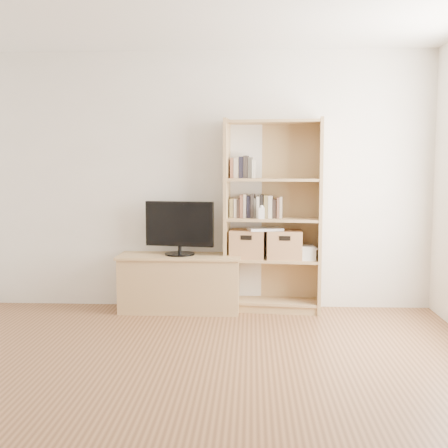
# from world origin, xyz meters

# --- Properties ---
(floor) EXTENTS (4.50, 5.00, 0.01)m
(floor) POSITION_xyz_m (0.00, 0.00, 0.00)
(floor) COLOR brown
(floor) RESTS_ON ground
(back_wall) EXTENTS (4.50, 0.02, 2.60)m
(back_wall) POSITION_xyz_m (0.00, 2.50, 1.30)
(back_wall) COLOR silver
(back_wall) RESTS_ON floor
(tv_stand) EXTENTS (1.18, 0.45, 0.54)m
(tv_stand) POSITION_xyz_m (-0.28, 2.28, 0.27)
(tv_stand) COLOR tan
(tv_stand) RESTS_ON floor
(bookshelf) EXTENTS (0.98, 0.43, 1.91)m
(bookshelf) POSITION_xyz_m (0.64, 2.33, 0.96)
(bookshelf) COLOR tan
(bookshelf) RESTS_ON floor
(television) EXTENTS (0.69, 0.17, 0.54)m
(television) POSITION_xyz_m (-0.28, 2.28, 0.84)
(television) COLOR black
(television) RESTS_ON tv_stand
(books_row_mid) EXTENTS (0.87, 0.25, 0.23)m
(books_row_mid) POSITION_xyz_m (0.65, 2.35, 1.05)
(books_row_mid) COLOR olive
(books_row_mid) RESTS_ON bookshelf
(books_row_upper) EXTENTS (0.39, 0.16, 0.20)m
(books_row_upper) POSITION_xyz_m (0.43, 2.37, 1.43)
(books_row_upper) COLOR olive
(books_row_upper) RESTS_ON bookshelf
(baby_monitor) EXTENTS (0.06, 0.04, 0.11)m
(baby_monitor) POSITION_xyz_m (0.53, 2.24, 0.99)
(baby_monitor) COLOR white
(baby_monitor) RESTS_ON bookshelf
(basket_left) EXTENTS (0.36, 0.31, 0.28)m
(basket_left) POSITION_xyz_m (0.39, 2.35, 0.67)
(basket_left) COLOR #A7714B
(basket_left) RESTS_ON bookshelf
(basket_right) EXTENTS (0.36, 0.30, 0.28)m
(basket_right) POSITION_xyz_m (0.76, 2.31, 0.67)
(basket_right) COLOR #A7714B
(basket_right) RESTS_ON bookshelf
(laptop) EXTENTS (0.37, 0.29, 0.03)m
(laptop) POSITION_xyz_m (0.56, 2.33, 0.83)
(laptop) COLOR white
(laptop) RESTS_ON basket_left
(magazine_stack) EXTENTS (0.17, 0.24, 0.11)m
(magazine_stack) POSITION_xyz_m (0.97, 2.29, 0.59)
(magazine_stack) COLOR silver
(magazine_stack) RESTS_ON bookshelf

